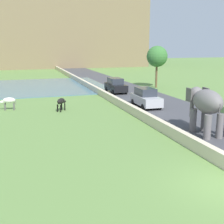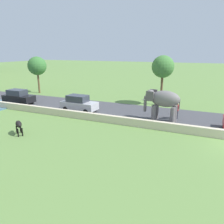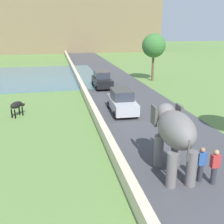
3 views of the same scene
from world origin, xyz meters
name	(u,v)px [view 1 (image 1 of 3)]	position (x,y,z in m)	size (l,w,h in m)	color
road_surface	(142,98)	(5.00, 20.00, 0.03)	(7.00, 120.00, 0.06)	#424247
barrier_wall	(115,100)	(1.20, 18.00, 0.36)	(0.40, 110.00, 0.72)	beige
hill_distant	(21,24)	(-6.00, 77.55, 11.27)	(64.00, 28.00, 22.53)	#7F6B4C
elephant	(205,104)	(3.44, 6.52, 2.04)	(1.60, 3.51, 2.99)	slate
car_black	(116,85)	(3.42, 24.42, 0.90)	(1.82, 4.01, 1.80)	black
car_silver	(146,98)	(3.43, 15.57, 0.90)	(1.90, 4.05, 1.80)	#B7B7BC
cow_white	(8,101)	(-8.78, 18.13, 0.84)	(1.42, 0.61, 1.15)	silver
cow_black	(61,102)	(-4.35, 16.34, 0.84)	(1.09, 1.32, 1.15)	black
tree_near	(157,57)	(10.19, 27.07, 4.18)	(2.81, 2.81, 5.62)	brown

